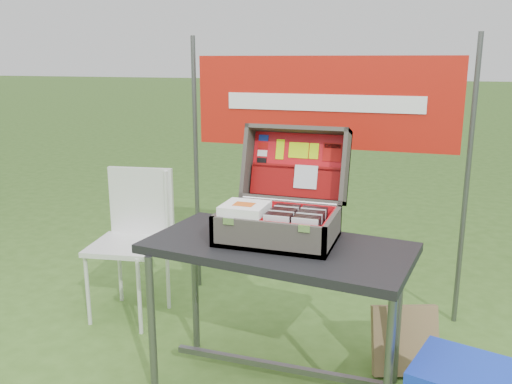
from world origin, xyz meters
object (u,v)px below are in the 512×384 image
(suitcase, at_px, (282,187))
(chair, at_px, (127,247))
(table, at_px, (277,318))
(cardboard_box, at_px, (405,340))

(suitcase, xyz_separation_m, chair, (-1.06, 0.34, -0.53))
(table, distance_m, cardboard_box, 0.70)
(cardboard_box, bearing_deg, table, -168.74)
(chair, distance_m, cardboard_box, 1.67)
(suitcase, bearing_deg, cardboard_box, 22.50)
(suitcase, height_order, chair, suitcase)
(table, height_order, chair, chair)
(suitcase, relative_size, cardboard_box, 1.53)
(table, distance_m, chair, 1.17)
(cardboard_box, bearing_deg, suitcase, -177.63)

